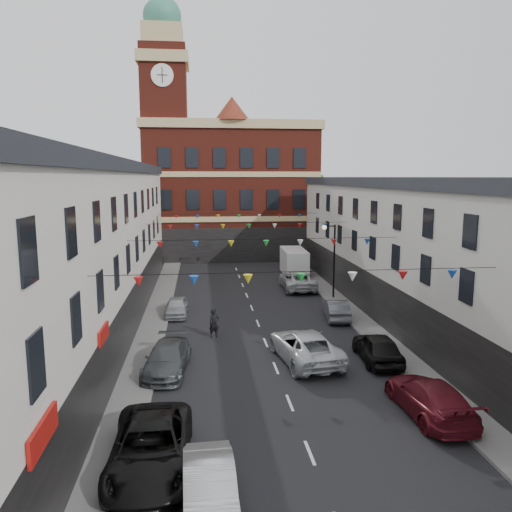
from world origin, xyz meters
name	(u,v)px	position (x,y,z in m)	size (l,w,h in m)	color
ground	(276,368)	(0.00, 0.00, 0.00)	(160.00, 160.00, 0.00)	black
pavement_left	(143,358)	(-6.90, 2.00, 0.07)	(1.80, 64.00, 0.15)	#605E5B
pavement_right	(391,349)	(6.90, 2.00, 0.07)	(1.80, 64.00, 0.15)	#605E5B
terrace_left	(36,267)	(-11.78, 1.00, 5.35)	(8.40, 56.00, 10.70)	beige
terrace_right	(488,267)	(11.78, 1.00, 4.85)	(8.40, 56.00, 9.70)	#B8B6AC
civic_building	(230,190)	(0.00, 37.95, 8.14)	(20.60, 13.30, 18.50)	maroon
clock_tower	(165,131)	(-7.50, 35.00, 14.93)	(5.60, 5.60, 30.00)	maroon
distant_hill	(198,205)	(-4.00, 62.00, 5.00)	(40.00, 14.00, 10.00)	#2A4B23
street_lamp	(331,251)	(6.55, 14.00, 3.90)	(1.10, 0.36, 6.00)	black
car_left_b	(210,490)	(-3.60, -10.78, 0.72)	(1.53, 4.37, 1.44)	#A9ADB1
car_left_c	(151,448)	(-5.50, -8.43, 0.80)	(2.67, 5.79, 1.61)	black
car_left_d	(167,358)	(-5.50, 0.13, 0.72)	(2.01, 4.95, 1.44)	#43484B
car_left_e	(176,307)	(-5.50, 10.49, 0.65)	(1.53, 3.80, 1.30)	#9DA0A6
car_right_c	(429,397)	(5.50, -5.73, 0.76)	(2.14, 5.27, 1.53)	maroon
car_right_d	(377,347)	(5.50, 0.35, 0.78)	(1.83, 4.55, 1.55)	black
car_right_e	(336,309)	(5.50, 8.42, 0.68)	(1.45, 4.16, 1.37)	#53565C
car_right_f	(297,280)	(4.60, 17.82, 0.81)	(2.69, 5.82, 1.62)	#BBBDC0
moving_car	(305,346)	(1.70, 0.87, 0.82)	(2.74, 5.93, 1.65)	silver
white_van	(294,262)	(5.60, 24.64, 1.26)	(2.19, 5.69, 2.52)	white
pedestrian	(214,323)	(-3.00, 5.35, 0.89)	(0.65, 0.43, 1.78)	black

